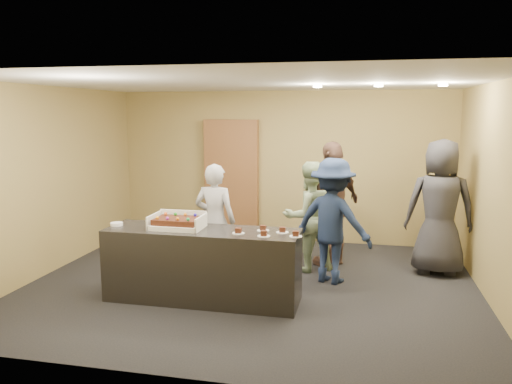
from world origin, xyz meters
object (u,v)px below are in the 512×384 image
Objects in this scene: storage_cabinet at (231,180)px; person_brown_extra at (333,204)px; person_dark_suit at (440,207)px; person_sage_man at (308,216)px; serving_counter at (203,265)px; sheet_cake at (177,221)px; plate_stack at (117,224)px; cake_box at (178,224)px; person_navy_man at (333,221)px; person_server_grey at (215,221)px.

person_brown_extra is (1.93, -1.26, -0.15)m from storage_cabinet.
person_dark_suit is at bearing 122.38° from person_brown_extra.
person_sage_man is (1.60, -1.59, -0.29)m from storage_cabinet.
person_sage_man is 0.49m from person_brown_extra.
sheet_cake is at bearing -179.82° from serving_counter.
person_brown_extra is at bearing 35.07° from plate_stack.
person_brown_extra is at bearing 44.83° from cake_box.
cake_box is 0.40× the size of person_sage_man.
person_server_grey is at bearing 26.13° from person_navy_man.
plate_stack is (-0.81, -0.02, -0.08)m from sheet_cake.
person_navy_man is (2.66, 1.05, -0.06)m from plate_stack.
storage_cabinet reaches higher than person_navy_man.
cake_box is 0.90m from person_server_grey.
sheet_cake is (-0.00, -0.02, 0.05)m from cake_box.
plate_stack is at bearing 23.34° from person_dark_suit.
person_sage_man reaches higher than sheet_cake.
person_dark_suit is at bearing 29.93° from serving_counter.
person_brown_extra is at bearing 45.20° from sheet_cake.
plate_stack is at bearing -102.41° from storage_cabinet.
person_brown_extra reaches higher than person_sage_man.
sheet_cake is 3.50× the size of plate_stack.
person_server_grey is (-0.10, 0.89, 0.36)m from serving_counter.
sheet_cake is at bearing 50.23° from person_navy_man.
plate_stack is 1.38m from person_server_grey.
cake_box is 0.34× the size of person_brown_extra.
person_navy_man is 1.63m from person_dark_suit.
plate_stack is 2.73m from person_sage_man.
person_brown_extra is at bearing -3.09° from person_dark_suit.
serving_counter is 0.63m from sheet_cake.
person_server_grey reaches higher than plate_stack.
person_dark_suit is (3.11, 0.83, 0.17)m from person_server_grey.
storage_cabinet is (-0.45, 3.07, 0.65)m from serving_counter.
person_brown_extra is (-0.05, 0.78, 0.09)m from person_navy_man.
storage_cabinet is 1.35× the size of person_server_grey.
person_dark_suit reaches higher than serving_counter.
sheet_cake is 2.12m from person_navy_man.
cake_box is at bearing 89.14° from sheet_cake.
storage_cabinet is at bearing -87.14° from person_brown_extra.
person_sage_man is (2.28, 1.50, -0.11)m from plate_stack.
person_server_grey is at bearing 15.51° from person_dark_suit.
storage_cabinet is 3.06m from cake_box.
person_brown_extra reaches higher than sheet_cake.
person_sage_man is at bearing 33.41° from plate_stack.
person_brown_extra reaches higher than plate_stack.
person_dark_suit is (1.48, 0.68, 0.12)m from person_navy_man.
person_brown_extra is at bearing 50.97° from serving_counter.
storage_cabinet reaches higher than cake_box.
person_dark_suit reaches higher than person_sage_man.
person_sage_man is (1.47, 1.46, -0.13)m from cake_box.
person_sage_man is 0.94× the size of person_navy_man.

